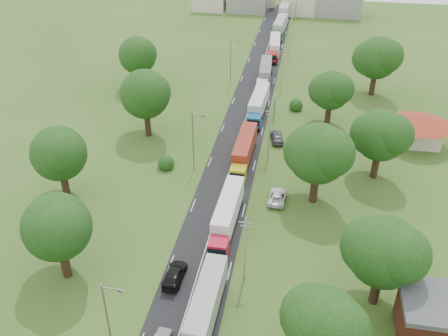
# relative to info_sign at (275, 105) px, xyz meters

# --- Properties ---
(ground) EXTENTS (260.00, 260.00, 0.00)m
(ground) POSITION_rel_info_sign_xyz_m (-5.20, -35.00, -3.00)
(ground) COLOR #324F1A
(ground) RESTS_ON ground
(road) EXTENTS (8.00, 200.00, 0.04)m
(road) POSITION_rel_info_sign_xyz_m (-5.20, -15.00, -3.00)
(road) COLOR black
(road) RESTS_ON ground
(info_sign) EXTENTS (0.12, 3.10, 4.10)m
(info_sign) POSITION_rel_info_sign_xyz_m (0.00, 0.00, 0.00)
(info_sign) COLOR slate
(info_sign) RESTS_ON ground
(pole_1) EXTENTS (1.60, 0.24, 9.00)m
(pole_1) POSITION_rel_info_sign_xyz_m (0.30, -42.00, 1.68)
(pole_1) COLOR gray
(pole_1) RESTS_ON ground
(pole_2) EXTENTS (1.60, 0.24, 9.00)m
(pole_2) POSITION_rel_info_sign_xyz_m (0.30, -14.00, 1.68)
(pole_2) COLOR gray
(pole_2) RESTS_ON ground
(pole_3) EXTENTS (1.60, 0.24, 9.00)m
(pole_3) POSITION_rel_info_sign_xyz_m (0.30, 14.00, 1.68)
(pole_3) COLOR gray
(pole_3) RESTS_ON ground
(pole_4) EXTENTS (1.60, 0.24, 9.00)m
(pole_4) POSITION_rel_info_sign_xyz_m (0.30, 42.00, 1.68)
(pole_4) COLOR gray
(pole_4) RESTS_ON ground
(pole_5) EXTENTS (1.60, 0.24, 9.00)m
(pole_5) POSITION_rel_info_sign_xyz_m (0.30, 70.00, 1.68)
(pole_5) COLOR gray
(pole_5) RESTS_ON ground
(lamp_0) EXTENTS (2.03, 0.22, 10.00)m
(lamp_0) POSITION_rel_info_sign_xyz_m (-10.55, -55.00, 2.55)
(lamp_0) COLOR slate
(lamp_0) RESTS_ON ground
(lamp_1) EXTENTS (2.03, 0.22, 10.00)m
(lamp_1) POSITION_rel_info_sign_xyz_m (-10.55, -20.00, 2.55)
(lamp_1) COLOR slate
(lamp_1) RESTS_ON ground
(lamp_2) EXTENTS (2.03, 0.22, 10.00)m
(lamp_2) POSITION_rel_info_sign_xyz_m (-10.55, 15.00, 2.55)
(lamp_2) COLOR slate
(lamp_2) RESTS_ON ground
(tree_2) EXTENTS (8.00, 8.00, 10.10)m
(tree_2) POSITION_rel_info_sign_xyz_m (8.79, -52.86, 3.59)
(tree_2) COLOR #382616
(tree_2) RESTS_ON ground
(tree_3) EXTENTS (8.80, 8.80, 11.07)m
(tree_3) POSITION_rel_info_sign_xyz_m (14.79, -42.84, 4.22)
(tree_3) COLOR #382616
(tree_3) RESTS_ON ground
(tree_4) EXTENTS (9.60, 9.60, 12.05)m
(tree_4) POSITION_rel_info_sign_xyz_m (7.79, -24.83, 4.85)
(tree_4) COLOR #382616
(tree_4) RESTS_ON ground
(tree_5) EXTENTS (8.80, 8.80, 11.07)m
(tree_5) POSITION_rel_info_sign_xyz_m (16.79, -16.84, 4.22)
(tree_5) COLOR #382616
(tree_5) RESTS_ON ground
(tree_6) EXTENTS (8.00, 8.00, 10.10)m
(tree_6) POSITION_rel_info_sign_xyz_m (9.79, 0.14, 3.59)
(tree_6) COLOR #382616
(tree_6) RESTS_ON ground
(tree_7) EXTENTS (9.60, 9.60, 12.05)m
(tree_7) POSITION_rel_info_sign_xyz_m (18.79, 15.17, 4.85)
(tree_7) COLOR #382616
(tree_7) RESTS_ON ground
(tree_10) EXTENTS (8.80, 8.80, 11.07)m
(tree_10) POSITION_rel_info_sign_xyz_m (-20.21, -44.84, 4.22)
(tree_10) COLOR #382616
(tree_10) RESTS_ON ground
(tree_11) EXTENTS (8.80, 8.80, 11.07)m
(tree_11) POSITION_rel_info_sign_xyz_m (-27.21, -29.84, 4.22)
(tree_11) COLOR #382616
(tree_11) RESTS_ON ground
(tree_12) EXTENTS (9.60, 9.60, 12.05)m
(tree_12) POSITION_rel_info_sign_xyz_m (-21.21, -9.83, 4.85)
(tree_12) COLOR #382616
(tree_12) RESTS_ON ground
(tree_13) EXTENTS (8.80, 8.80, 11.07)m
(tree_13) POSITION_rel_info_sign_xyz_m (-29.21, 10.16, 4.22)
(tree_13) COLOR #382616
(tree_13) RESTS_ON ground
(house_brick) EXTENTS (8.60, 6.60, 5.20)m
(house_brick) POSITION_rel_info_sign_xyz_m (20.80, -47.00, -0.35)
(house_brick) COLOR maroon
(house_brick) RESTS_ON ground
(house_cream) EXTENTS (10.08, 10.08, 5.80)m
(house_cream) POSITION_rel_info_sign_xyz_m (24.80, -5.00, 0.64)
(house_cream) COLOR beige
(house_cream) RESTS_ON ground
(distant_town) EXTENTS (52.00, 8.00, 8.00)m
(distant_town) POSITION_rel_info_sign_xyz_m (-4.52, 75.00, 0.49)
(distant_town) COLOR gray
(distant_town) RESTS_ON ground
(truck_0) EXTENTS (2.57, 14.00, 3.88)m
(truck_0) POSITION_rel_info_sign_xyz_m (-2.84, -49.29, -0.94)
(truck_0) COLOR silver
(truck_0) RESTS_ON ground
(truck_1) EXTENTS (2.70, 14.12, 3.91)m
(truck_1) POSITION_rel_info_sign_xyz_m (-3.29, -32.99, -0.93)
(truck_1) COLOR #AF142E
(truck_1) RESTS_ON ground
(truck_2) EXTENTS (2.64, 14.12, 3.91)m
(truck_2) POSITION_rel_info_sign_xyz_m (-3.42, -16.14, -0.93)
(truck_2) COLOR #B89E15
(truck_2) RESTS_ON ground
(truck_3) EXTENTS (2.94, 14.27, 3.94)m
(truck_3) POSITION_rel_info_sign_xyz_m (-3.16, 1.55, -0.91)
(truck_3) COLOR #155082
(truck_3) RESTS_ON ground
(truck_4) EXTENTS (3.00, 13.79, 3.81)m
(truck_4) POSITION_rel_info_sign_xyz_m (-3.60, 18.14, -0.98)
(truck_4) COLOR silver
(truck_4) RESTS_ON ground
(truck_5) EXTENTS (3.17, 14.15, 3.91)m
(truck_5) POSITION_rel_info_sign_xyz_m (-3.10, 35.50, -0.93)
(truck_5) COLOR #AD1A1F
(truck_5) RESTS_ON ground
(truck_6) EXTENTS (3.19, 14.54, 4.01)m
(truck_6) POSITION_rel_info_sign_xyz_m (-3.17, 52.24, -0.87)
(truck_6) COLOR #26662A
(truck_6) RESTS_ON ground
(truck_7) EXTENTS (3.22, 15.60, 4.31)m
(truck_7) POSITION_rel_info_sign_xyz_m (-2.92, 69.19, -0.71)
(truck_7) COLOR #BEBEBE
(truck_7) RESTS_ON ground
(car_lane_rear) EXTENTS (2.23, 5.17, 1.48)m
(car_lane_rear) POSITION_rel_info_sign_xyz_m (-7.63, -43.47, -2.26)
(car_lane_rear) COLOR black
(car_lane_rear) RESTS_ON ground
(car_verge_near) EXTENTS (2.60, 5.18, 1.41)m
(car_verge_near) POSITION_rel_info_sign_xyz_m (2.80, -25.73, -2.30)
(car_verge_near) COLOR white
(car_verge_near) RESTS_ON ground
(car_verge_far) EXTENTS (2.96, 5.19, 1.66)m
(car_verge_far) POSITION_rel_info_sign_xyz_m (1.22, -8.18, -2.17)
(car_verge_far) COLOR #4C4F53
(car_verge_far) RESTS_ON ground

